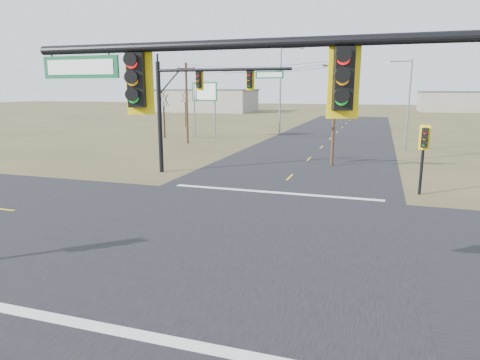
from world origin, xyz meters
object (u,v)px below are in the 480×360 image
at_px(mast_arm_near, 359,122).
at_px(streetlight_c, 282,86).
at_px(streetlight_a, 407,100).
at_px(pedestal_signal_ne, 424,143).
at_px(highway_sign, 204,99).
at_px(utility_pole_near, 334,110).
at_px(mast_arm_far, 197,94).
at_px(bare_tree_b, 185,96).
at_px(bare_tree_a, 163,98).
at_px(utility_pole_far, 187,102).

bearing_deg(mast_arm_near, streetlight_c, 87.01).
bearing_deg(streetlight_a, pedestal_signal_ne, -68.13).
relative_size(pedestal_signal_ne, highway_sign, 0.59).
bearing_deg(streetlight_c, mast_arm_near, -81.71).
height_order(utility_pole_near, streetlight_c, streetlight_c).
xyz_separation_m(pedestal_signal_ne, streetlight_c, (-14.50, 29.64, 3.30)).
bearing_deg(pedestal_signal_ne, mast_arm_far, -175.92).
distance_m(streetlight_a, bare_tree_b, 35.25).
height_order(mast_arm_near, highway_sign, mast_arm_near).
bearing_deg(pedestal_signal_ne, streetlight_c, 126.97).
height_order(mast_arm_near, bare_tree_b, mast_arm_near).
distance_m(pedestal_signal_ne, bare_tree_a, 34.45).
bearing_deg(highway_sign, pedestal_signal_ne, -33.24).
height_order(mast_arm_near, utility_pole_near, utility_pole_near).
bearing_deg(bare_tree_a, highway_sign, 10.77).
height_order(pedestal_signal_ne, utility_pole_near, utility_pole_near).
xyz_separation_m(pedestal_signal_ne, streetlight_a, (-0.07, 18.70, 1.88)).
relative_size(pedestal_signal_ne, bare_tree_a, 0.65).
xyz_separation_m(mast_arm_near, bare_tree_b, (-28.29, 53.04, -0.46)).
relative_size(mast_arm_far, utility_pole_near, 1.17).
xyz_separation_m(streetlight_a, streetlight_c, (-14.42, 10.94, 1.42)).
distance_m(highway_sign, bare_tree_b, 16.10).
distance_m(mast_arm_far, bare_tree_a, 23.53).
bearing_deg(utility_pole_far, bare_tree_b, 115.69).
bearing_deg(pedestal_signal_ne, bare_tree_a, 152.66).
height_order(highway_sign, bare_tree_b, highway_sign).
bearing_deg(mast_arm_far, bare_tree_a, 115.23).
xyz_separation_m(pedestal_signal_ne, bare_tree_b, (-30.96, 35.68, 1.85)).
bearing_deg(bare_tree_a, streetlight_a, -5.49).
bearing_deg(highway_sign, streetlight_c, 56.06).
xyz_separation_m(mast_arm_near, bare_tree_a, (-24.34, 38.65, -0.48)).
relative_size(bare_tree_a, bare_tree_b, 1.01).
bearing_deg(utility_pole_near, streetlight_a, 63.03).
bearing_deg(mast_arm_far, utility_pole_near, 27.65).
height_order(utility_pole_far, highway_sign, utility_pole_far).
bearing_deg(utility_pole_near, streetlight_c, 112.00).
xyz_separation_m(highway_sign, bare_tree_b, (-8.83, 13.46, 0.12)).
xyz_separation_m(highway_sign, streetlight_c, (7.63, 7.42, 1.57)).
relative_size(mast_arm_far, utility_pole_far, 1.10).
distance_m(mast_arm_near, utility_pole_far, 39.58).
distance_m(mast_arm_near, streetlight_c, 48.47).
height_order(utility_pole_far, streetlight_a, streetlight_a).
distance_m(mast_arm_near, utility_pole_near, 25.30).
xyz_separation_m(utility_pole_near, streetlight_a, (5.58, 10.96, 0.54)).
relative_size(streetlight_c, bare_tree_a, 1.84).
relative_size(streetlight_c, bare_tree_b, 1.86).
height_order(streetlight_a, bare_tree_a, streetlight_a).
xyz_separation_m(utility_pole_far, bare_tree_a, (-4.96, 4.14, 0.28)).
height_order(highway_sign, streetlight_a, streetlight_a).
relative_size(utility_pole_near, highway_sign, 1.22).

